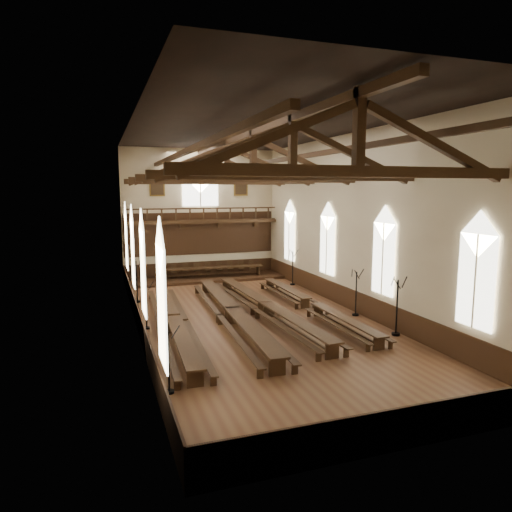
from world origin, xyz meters
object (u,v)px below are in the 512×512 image
Objects in this scene: refectory_row_b at (232,311)px; refectory_row_d at (312,303)px; high_table at (210,269)px; candelabrum_left_far at (137,289)px; refectory_row_c at (266,305)px; refectory_row_a at (173,319)px; candelabrum_left_near at (169,373)px; candelabrum_left_mid at (146,315)px; candelabrum_right_far at (293,274)px; dais at (211,278)px; candelabrum_right_mid at (356,302)px; candelabrum_right_near at (396,318)px.

refectory_row_d is at bearing 6.42° from refectory_row_b.
high_table is 3.03× the size of candelabrum_left_far.
refectory_row_b reaches higher than refectory_row_c.
refectory_row_c is 1.08× the size of refectory_row_d.
high_table is at bearing 68.45° from refectory_row_a.
refectory_row_a is 7.17m from candelabrum_left_near.
candelabrum_left_far is (-6.43, 5.38, 0.26)m from refectory_row_c.
candelabrum_left_near is at bearing -139.35° from refectory_row_d.
candelabrum_right_far reaches higher than candelabrum_left_mid.
candelabrum_left_far is at bearing -171.38° from candelabrum_right_far.
candelabrum_right_far is (11.10, 15.06, 0.07)m from candelabrum_left_near.
refectory_row_b is 7.46m from candelabrum_left_far.
candelabrum_right_mid is at bearing -67.50° from dais.
refectory_row_c is 10.27m from candelabrum_left_near.
candelabrum_right_near is at bearing -72.20° from dais.
candelabrum_left_mid is at bearing -176.97° from refectory_row_c.
candelabrum_left_far is (-9.13, 5.53, 0.33)m from refectory_row_d.
candelabrum_left_mid reaches higher than high_table.
candelabrum_right_near is (11.10, -10.60, 0.04)m from candelabrum_left_far.
refectory_row_d is (2.70, -0.16, -0.08)m from refectory_row_c.
candelabrum_right_near is (11.10, -4.88, 0.13)m from candelabrum_left_mid.
refectory_row_d is 2.45m from candelabrum_right_mid.
high_table is 3.19× the size of candelabrum_right_mid.
refectory_row_b is 5.56× the size of candelabrum_left_far.
candelabrum_left_mid is 0.88× the size of candelabrum_left_far.
refectory_row_a is 9.89m from candelabrum_right_mid.
candelabrum_right_far is (11.10, 7.40, 0.06)m from candelabrum_left_mid.
candelabrum_left_mid is at bearing -178.84° from refectory_row_d.
candelabrum_left_mid is at bearing 173.54° from candelabrum_right_mid.
candelabrum_left_near is at bearing -120.64° from refectory_row_b.
refectory_row_a is 1.28× the size of dais.
candelabrum_right_mid is (4.67, -1.60, 0.21)m from refectory_row_c.
refectory_row_d is (4.81, 0.54, -0.10)m from refectory_row_b.
refectory_row_c is at bearing 176.70° from refectory_row_d.
candelabrum_right_mid reaches higher than refectory_row_a.
candelabrum_left_mid is at bearing 154.39° from refectory_row_a.
high_table is (1.59, 11.62, 0.25)m from refectory_row_b.
refectory_row_b is at bearing -173.58° from refectory_row_d.
candelabrum_left_mid is at bearing 156.27° from candelabrum_right_near.
high_table is at bearing 107.80° from candelabrum_right_near.
dais is 19.83m from candelabrum_left_near.
refectory_row_c is 5.21× the size of candelabrum_right_near.
refectory_row_b is 10.30m from candelabrum_right_far.
high_table is at bearing 72.64° from candelabrum_left_near.
candelabrum_left_far is at bearing 90.00° from candelabrum_left_near.
candelabrum_left_far is 11.23m from candelabrum_right_far.
candelabrum_right_near reaches higher than candelabrum_left_mid.
candelabrum_left_mid is 0.93× the size of candelabrum_right_mid.
candelabrum_right_near reaches higher than refectory_row_d.
candelabrum_right_near is 1.10× the size of candelabrum_right_mid.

